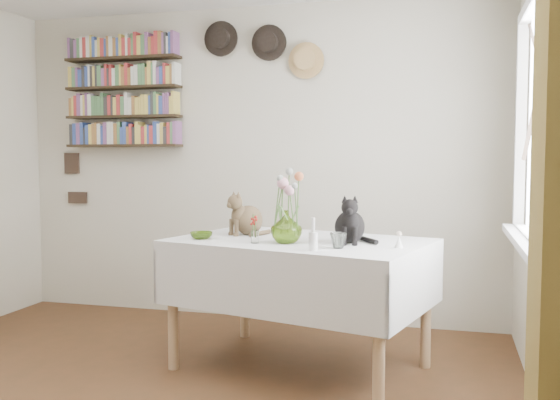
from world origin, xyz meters
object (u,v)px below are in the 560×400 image
(dining_table, at_px, (300,272))
(bookshelf_unit, at_px, (123,92))
(black_cat, at_px, (350,218))
(flower_vase, at_px, (286,227))
(tabby_cat, at_px, (249,212))

(dining_table, xyz_separation_m, bookshelf_unit, (-1.76, 1.03, 1.24))
(black_cat, height_order, flower_vase, black_cat)
(flower_vase, relative_size, bookshelf_unit, 0.19)
(tabby_cat, xyz_separation_m, flower_vase, (0.34, -0.33, -0.05))
(dining_table, distance_m, tabby_cat, 0.54)
(tabby_cat, distance_m, black_cat, 0.73)
(flower_vase, bearing_deg, bookshelf_unit, 145.02)
(dining_table, bearing_deg, tabby_cat, 156.71)
(dining_table, height_order, black_cat, black_cat)
(dining_table, bearing_deg, black_cat, -9.43)
(dining_table, bearing_deg, bookshelf_unit, 149.61)
(tabby_cat, bearing_deg, dining_table, 16.06)
(dining_table, height_order, flower_vase, flower_vase)
(tabby_cat, xyz_separation_m, black_cat, (0.69, -0.22, 0.00))
(black_cat, distance_m, bookshelf_unit, 2.51)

